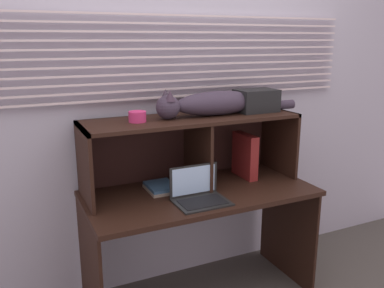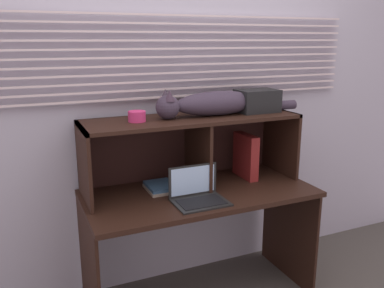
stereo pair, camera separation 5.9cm
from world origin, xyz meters
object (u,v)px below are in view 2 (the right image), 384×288
Objects in this scene: cat at (213,104)px; small_basket at (137,116)px; laptop at (198,194)px; storage_box at (257,101)px; book_stack at (160,187)px; binder_upright at (246,156)px.

small_basket is (-0.49, 0.00, -0.04)m from cat.
cat reaches higher than small_basket.
storage_box reaches higher than laptop.
binder_upright is at bearing 0.16° from book_stack.
book_stack is 0.83× the size of storage_box.
laptop reaches higher than book_stack.
laptop is 1.03× the size of binder_upright.
binder_upright reaches higher than book_stack.
cat is 0.32m from storage_box.
book_stack is 0.47m from small_basket.
binder_upright is at bearing 28.70° from laptop.
small_basket reaches higher than laptop.
storage_box is at bearing 0.15° from book_stack.
cat is 0.58m from laptop.
cat is 3.28× the size of laptop.
book_stack is at bearing 118.73° from laptop.
cat is 3.76× the size of storage_box.
laptop is 0.29m from book_stack.
cat is 0.44m from binder_upright.
cat is at bearing 180.00° from storage_box.
storage_box is at bearing 0.00° from small_basket.
small_basket is at bearing 179.25° from book_stack.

